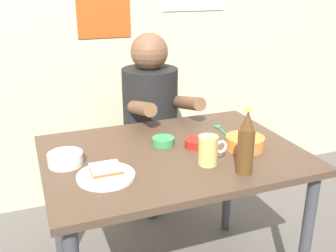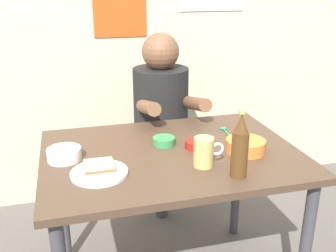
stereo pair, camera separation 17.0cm
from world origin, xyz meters
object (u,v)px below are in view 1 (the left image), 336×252
person_seated (151,104)px  stool (151,168)px  sandwich (106,170)px  beer_mug (209,150)px  dining_table (172,171)px  beer_bottle (246,144)px  plate_orange (106,176)px  rice_bowl_white (65,158)px

person_seated → stool: bearing=90.0°
sandwich → beer_mug: bearing=-4.3°
dining_table → beer_bottle: size_ratio=4.20×
plate_orange → beer_mug: (0.41, -0.03, 0.05)m
person_seated → plate_orange: bearing=-119.8°
beer_mug → beer_bottle: beer_bottle is taller
person_seated → rice_bowl_white: size_ratio=5.14×
beer_mug → beer_bottle: size_ratio=0.48×
dining_table → beer_mug: 0.24m
plate_orange → beer_bottle: beer_bottle is taller
person_seated → beer_bottle: bearing=-85.3°
beer_mug → plate_orange: bearing=175.7°
sandwich → beer_mug: size_ratio=0.87×
person_seated → plate_orange: (-0.43, -0.76, -0.02)m
dining_table → person_seated: person_seated is taller
stool → person_seated: size_ratio=0.63×
stool → person_seated: 0.42m
beer_bottle → rice_bowl_white: bearing=153.4°
plate_orange → rice_bowl_white: (-0.13, 0.17, 0.02)m
plate_orange → beer_bottle: bearing=-16.2°
beer_mug → dining_table: bearing=118.3°
dining_table → plate_orange: size_ratio=5.00×
rice_bowl_white → stool: bearing=46.8°
rice_bowl_white → beer_mug: bearing=-20.5°
dining_table → person_seated: bearing=79.8°
rice_bowl_white → sandwich: bearing=-53.5°
plate_orange → stool: bearing=60.5°
plate_orange → beer_mug: bearing=-4.3°
person_seated → plate_orange: 0.87m
person_seated → rice_bowl_white: person_seated is taller
sandwich → rice_bowl_white: 0.21m
sandwich → beer_bottle: 0.54m
plate_orange → sandwich: 0.02m
beer_bottle → dining_table: bearing=123.2°
dining_table → rice_bowl_white: bearing=175.8°
dining_table → person_seated: 0.64m
plate_orange → sandwich: bearing=0.0°
dining_table → person_seated: size_ratio=1.53×
rice_bowl_white → beer_bottle: bearing=-26.6°
stool → rice_bowl_white: bearing=-133.2°
sandwich → beer_mug: 0.41m
person_seated → beer_mug: (-0.02, -0.79, 0.03)m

